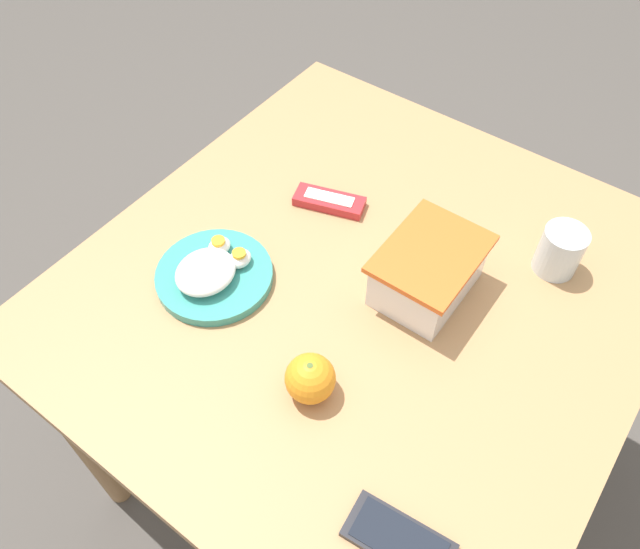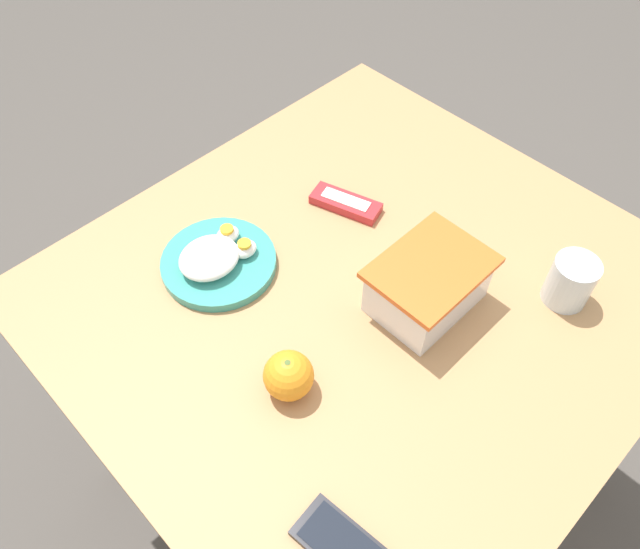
# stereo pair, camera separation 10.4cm
# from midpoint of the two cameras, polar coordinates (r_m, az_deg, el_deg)

# --- Properties ---
(ground_plane) EXTENTS (10.00, 10.00, 0.00)m
(ground_plane) POSITION_cam_midpoint_polar(r_m,az_deg,el_deg) (1.70, 0.82, -16.01)
(ground_plane) COLOR #4C4742
(table) EXTENTS (0.97, 0.92, 0.73)m
(table) POSITION_cam_midpoint_polar(r_m,az_deg,el_deg) (1.14, 1.18, -3.96)
(table) COLOR #AD7F51
(table) RESTS_ON ground_plane
(food_container) EXTENTS (0.19, 0.14, 0.10)m
(food_container) POSITION_cam_midpoint_polar(r_m,az_deg,el_deg) (1.03, 6.99, -0.08)
(food_container) COLOR white
(food_container) RESTS_ON table
(orange_fruit) EXTENTS (0.08, 0.08, 0.08)m
(orange_fruit) POSITION_cam_midpoint_polar(r_m,az_deg,el_deg) (0.92, -4.16, -9.69)
(orange_fruit) COLOR orange
(orange_fruit) RESTS_ON table
(rice_plate) EXTENTS (0.20, 0.20, 0.05)m
(rice_plate) POSITION_cam_midpoint_polar(r_m,az_deg,el_deg) (1.08, -12.51, -0.03)
(rice_plate) COLOR teal
(rice_plate) RESTS_ON table
(candy_bar) EXTENTS (0.09, 0.14, 0.02)m
(candy_bar) POSITION_cam_midpoint_polar(r_m,az_deg,el_deg) (1.18, -1.67, 6.58)
(candy_bar) COLOR #B7282D
(candy_bar) RESTS_ON table
(cell_phone) EXTENTS (0.08, 0.15, 0.01)m
(cell_phone) POSITION_cam_midpoint_polar(r_m,az_deg,el_deg) (0.87, 3.55, -23.33)
(cell_phone) COLOR #232328
(cell_phone) RESTS_ON table
(drinking_glass) EXTENTS (0.07, 0.07, 0.09)m
(drinking_glass) POSITION_cam_midpoint_polar(r_m,az_deg,el_deg) (1.11, 18.65, 1.92)
(drinking_glass) COLOR silver
(drinking_glass) RESTS_ON table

